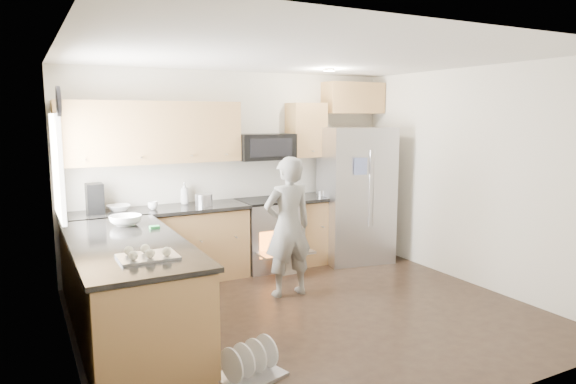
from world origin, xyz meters
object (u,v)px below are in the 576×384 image
refrigerator (356,195)px  person (288,227)px  stove_range (269,218)px  dish_rack (250,368)px

refrigerator → person: refrigerator is taller
stove_range → person: bearing=-104.5°
dish_rack → refrigerator: bearing=41.7°
refrigerator → person: (-1.51, -0.84, -0.14)m
refrigerator → dish_rack: size_ratio=3.26×
stove_range → person: size_ratio=1.13×
stove_range → refrigerator: bearing=-11.1°
stove_range → person: (-0.28, -1.08, 0.12)m
stove_range → refrigerator: size_ratio=0.96×
refrigerator → stove_range: bearing=178.9°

